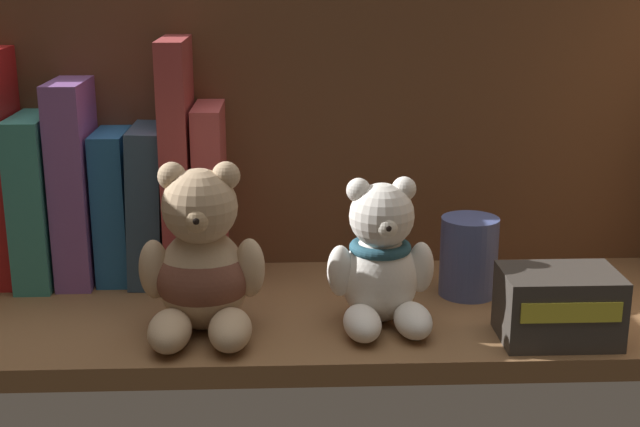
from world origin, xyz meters
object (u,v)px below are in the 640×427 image
Objects in this scene: book_5 at (48,194)px; pillar_candle at (473,256)px; book_7 at (122,201)px; teddy_bear_larger at (207,267)px; book_8 at (156,199)px; small_product_box at (564,306)px; book_9 at (186,157)px; book_10 at (217,188)px; book_6 at (84,178)px; teddy_bear_smaller at (387,263)px; book_4 at (15,164)px.

book_5 is 2.19× the size of pillar_candle.
teddy_bear_larger is at bearing -57.64° from book_7.
book_8 is (11.02, 0.00, -0.63)cm from book_5.
pillar_candle is 0.79× the size of small_product_box.
book_10 is (3.02, 0.00, -3.26)cm from book_9.
book_6 is (3.84, 0.00, 1.67)cm from book_5.
book_10 is 1.18× the size of teddy_bear_larger.
book_5 is 23.67cm from teddy_bear_larger.
teddy_bear_smaller is at bearing -37.97° from book_9.
teddy_bear_larger is (9.99, -15.76, -1.66)cm from book_7.
book_5 is at bearing 137.95° from teddy_bear_larger.
teddy_bear_smaller reaches higher than pillar_candle.
book_5 is at bearing 180.00° from book_6.
book_7 is 8.18cm from book_9.
book_10 is (17.29, 0.00, 0.43)cm from book_5.
book_8 is at bearing 165.78° from pillar_candle.
book_5 is at bearing 180.00° from book_10.
teddy_bear_larger reaches higher than teddy_bear_smaller.
book_6 is 0.83× the size of book_9.
teddy_bear_smaller is at bearing -29.89° from book_7.
book_10 reaches higher than pillar_candle.
teddy_bear_larger is at bearing -78.50° from book_9.
book_5 is 1.12× the size of teddy_bear_larger.
book_7 reaches higher than teddy_bear_smaller.
book_9 is 1.37× the size of book_10.
book_9 reaches higher than book_4.
book_8 is 6.36cm from book_10.
pillar_candle is at bearing 17.28° from teddy_bear_larger.
book_7 is at bearing 150.11° from teddy_bear_smaller.
pillar_candle is at bearing -15.77° from book_9.
teddy_bear_smaller is (29.39, -14.80, -4.46)cm from book_6.
book_10 is (13.46, 0.00, -1.23)cm from book_6.
small_product_box is (30.59, -3.10, -2.88)cm from teddy_bear_larger.
teddy_bear_smaller is at bearing -24.01° from book_5.
book_4 is 1.53× the size of book_7.
book_6 is at bearing 0.00° from book_5.
book_8 is (14.00, 0.00, -3.82)cm from book_4.
book_5 reaches higher than book_7.
teddy_bear_larger reaches higher than small_product_box.
book_7 reaches higher than small_product_box.
book_7 is 36.11cm from pillar_candle.
book_4 is at bearing 159.72° from small_product_box.
book_10 is at bearing 137.12° from teddy_bear_smaller.
book_8 is 0.88× the size of book_10.
pillar_candle is at bearing -9.95° from book_4.
book_4 is at bearing 180.00° from book_10.
book_10 is (6.27, 0.00, 1.07)cm from book_8.
book_10 is (9.81, 0.00, 1.32)cm from book_7.
book_5 reaches higher than small_product_box.
teddy_bear_larger is at bearing -37.61° from book_4.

